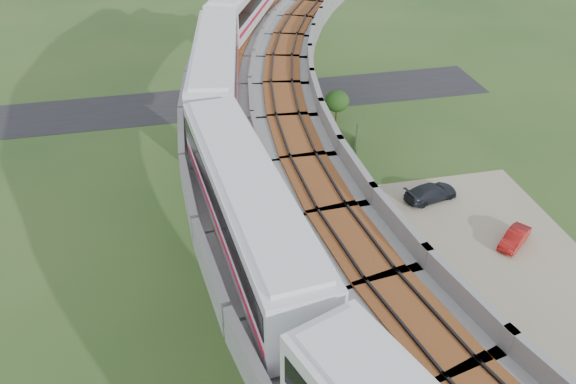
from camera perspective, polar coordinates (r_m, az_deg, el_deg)
name	(u,v)px	position (r m, az deg, el deg)	size (l,w,h in m)	color
ground	(268,298)	(37.06, -2.03, -10.71)	(160.00, 160.00, 0.00)	#2C4D1F
dirt_lot	(481,287)	(39.85, 19.01, -9.10)	(18.00, 26.00, 0.04)	gray
asphalt_road	(218,102)	(61.80, -7.18, 9.06)	(60.00, 8.00, 0.03)	#232326
viaduct	(331,174)	(32.05, 4.41, 1.85)	(19.58, 73.98, 11.40)	#99968E
metro_train	(268,126)	(30.06, -2.00, 6.76)	(10.76, 61.34, 3.64)	silver
fence	(411,268)	(38.89, 12.34, -7.54)	(3.87, 38.73, 1.50)	#2D382D
tree_0	(337,101)	(56.20, 4.98, 9.18)	(2.48, 2.48, 3.43)	#382314
tree_1	(330,138)	(49.85, 4.27, 5.48)	(2.12, 2.12, 3.10)	#382314
tree_2	(338,172)	(44.79, 5.07, 2.01)	(1.88, 1.88, 3.14)	#382314
tree_3	(348,196)	(42.11, 6.12, -0.44)	(3.06, 3.06, 3.61)	#382314
tree_4	(382,287)	(35.25, 9.55, -9.46)	(2.25, 2.25, 3.06)	#382314
tree_5	(421,324)	(32.98, 13.36, -12.92)	(3.13, 3.13, 3.83)	#382314
car_red	(515,238)	(43.81, 22.03, -4.35)	(1.21, 3.46, 1.14)	maroon
car_dark	(431,192)	(46.61, 14.32, -0.02)	(1.84, 4.53, 1.31)	black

